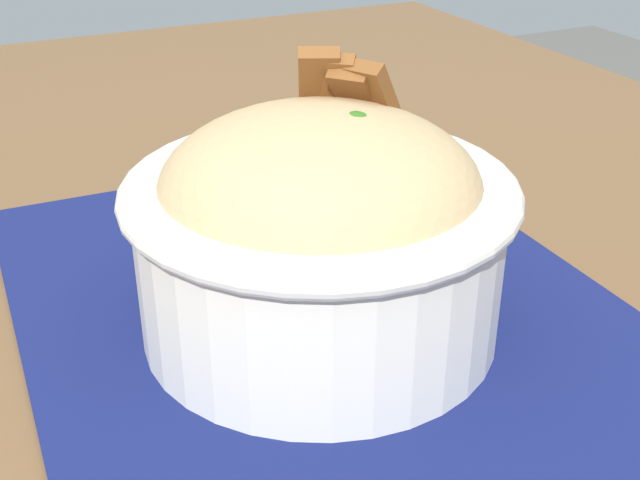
% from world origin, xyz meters
% --- Properties ---
extents(table, '(1.37, 0.89, 0.78)m').
position_xyz_m(table, '(0.00, 0.00, 0.71)').
color(table, brown).
rests_on(table, ground_plane).
extents(placemat, '(0.41, 0.31, 0.00)m').
position_xyz_m(placemat, '(0.02, 0.02, 0.78)').
color(placemat, '#11194C').
rests_on(placemat, table).
extents(bowl, '(0.19, 0.19, 0.14)m').
position_xyz_m(bowl, '(0.01, 0.03, 0.84)').
color(bowl, silver).
rests_on(bowl, placemat).
extents(fork, '(0.02, 0.13, 0.00)m').
position_xyz_m(fork, '(0.11, -0.00, 0.78)').
color(fork, silver).
rests_on(fork, placemat).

